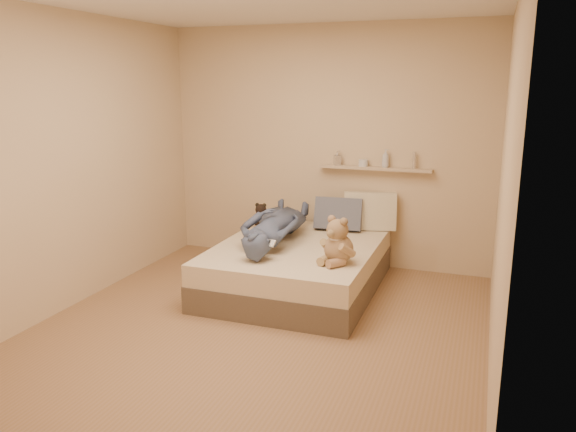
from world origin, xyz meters
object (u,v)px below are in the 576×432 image
at_px(pillow_cream, 370,211).
at_px(wall_shelf, 375,168).
at_px(person, 274,224).
at_px(pillow_grey, 338,214).
at_px(teddy_bear, 338,244).
at_px(bed, 298,267).
at_px(dark_plush, 261,217).
at_px(game_console, 265,243).

height_order(pillow_cream, wall_shelf, wall_shelf).
bearing_deg(person, pillow_cream, -139.36).
bearing_deg(pillow_cream, pillow_grey, -155.58).
bearing_deg(person, teddy_bear, 144.42).
bearing_deg(pillow_cream, teddy_bear, -90.94).
xyz_separation_m(bed, pillow_cream, (0.53, 0.83, 0.43)).
distance_m(pillow_grey, wall_shelf, 0.62).
relative_size(dark_plush, pillow_cream, 0.50).
xyz_separation_m(dark_plush, pillow_grey, (0.81, 0.20, 0.05)).
height_order(bed, wall_shelf, wall_shelf).
bearing_deg(dark_plush, person, -54.67).
relative_size(pillow_cream, pillow_grey, 1.10).
bearing_deg(pillow_grey, dark_plush, -165.91).
bearing_deg(teddy_bear, bed, 140.08).
distance_m(teddy_bear, pillow_grey, 1.15).
relative_size(teddy_bear, wall_shelf, 0.35).
height_order(game_console, pillow_cream, pillow_cream).
height_order(teddy_bear, wall_shelf, wall_shelf).
bearing_deg(teddy_bear, game_console, -169.60).
height_order(dark_plush, pillow_grey, pillow_grey).
relative_size(bed, game_console, 10.50).
bearing_deg(bed, wall_shelf, 58.82).
distance_m(bed, person, 0.48).
height_order(bed, person, person).
relative_size(bed, pillow_cream, 3.45).
bearing_deg(teddy_bear, person, 149.93).
distance_m(teddy_bear, person, 0.88).
bearing_deg(wall_shelf, pillow_cream, -103.95).
relative_size(teddy_bear, dark_plush, 1.54).
height_order(dark_plush, wall_shelf, wall_shelf).
relative_size(person, wall_shelf, 1.24).
height_order(bed, teddy_bear, teddy_bear).
xyz_separation_m(dark_plush, wall_shelf, (1.14, 0.42, 0.53)).
bearing_deg(pillow_grey, bed, -107.83).
height_order(pillow_cream, person, pillow_cream).
distance_m(bed, pillow_grey, 0.83).
relative_size(pillow_cream, wall_shelf, 0.46).
height_order(person, wall_shelf, wall_shelf).
bearing_deg(game_console, wall_shelf, 65.29).
distance_m(dark_plush, pillow_cream, 1.17).
xyz_separation_m(game_console, person, (-0.14, 0.56, 0.02)).
relative_size(dark_plush, person, 0.19).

